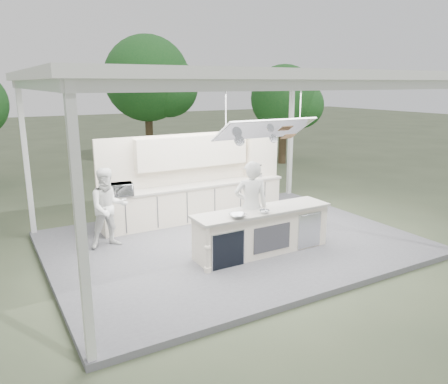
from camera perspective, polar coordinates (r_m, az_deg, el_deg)
ground at (r=10.17m, az=1.10°, el=-6.98°), size 90.00×90.00×0.00m
stage_deck at (r=10.15m, az=1.10°, el=-6.66°), size 8.00×6.00×0.12m
tent at (r=9.48m, az=1.26°, el=14.42°), size 8.20×6.20×3.86m
demo_island at (r=9.34m, az=4.95°, el=-5.09°), size 3.10×0.79×0.95m
back_counter at (r=11.57m, az=-3.73°, el=-1.26°), size 5.08×0.72×0.95m
back_wall_unit at (r=11.74m, az=-2.32°, el=3.87°), size 5.05×0.48×2.25m
tree_cluster at (r=18.53m, az=-15.43°, el=12.45°), size 19.55×9.40×5.85m
head_chef at (r=9.28m, az=3.55°, el=-1.91°), size 0.85×0.72×1.97m
sous_chef at (r=9.85m, az=-14.85°, el=-2.00°), size 0.86×0.67×1.77m
toaster_oven at (r=10.52m, az=-13.32°, el=0.32°), size 0.58×0.42×0.30m
bowl_large at (r=8.60m, az=1.81°, el=-3.14°), size 0.35×0.35×0.08m
bowl_small at (r=8.94m, az=5.31°, el=-2.56°), size 0.24×0.24×0.07m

